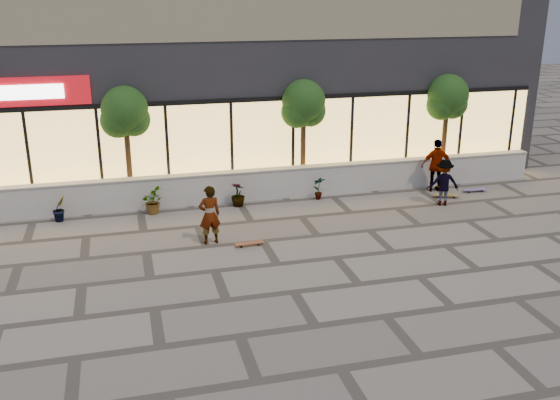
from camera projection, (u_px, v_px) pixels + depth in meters
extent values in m
plane|color=gray|center=(294.00, 292.00, 14.78)|extent=(80.00, 80.00, 0.00)
cube|color=silver|center=(238.00, 186.00, 21.04)|extent=(22.00, 0.35, 1.00)
cube|color=#B2AFA8|center=(237.00, 172.00, 20.87)|extent=(22.00, 0.42, 0.04)
cube|color=#28272D|center=(210.00, 57.00, 24.88)|extent=(24.00, 9.00, 8.50)
cube|color=#FFCB66|center=(232.00, 145.00, 21.55)|extent=(23.04, 0.05, 3.00)
cube|color=black|center=(231.00, 101.00, 21.03)|extent=(23.04, 0.08, 0.15)
cube|color=#AE0C15|center=(6.00, 93.00, 19.16)|extent=(5.00, 0.10, 0.90)
cube|color=white|center=(6.00, 93.00, 19.10)|extent=(3.40, 0.06, 0.45)
cube|color=brown|center=(228.00, 16.00, 20.17)|extent=(21.60, 0.05, 1.60)
imported|color=#133C16|center=(59.00, 209.00, 19.20)|extent=(0.57, 0.57, 0.81)
imported|color=#133C16|center=(152.00, 201.00, 19.87)|extent=(0.68, 0.77, 0.81)
imported|color=#133C16|center=(238.00, 194.00, 20.54)|extent=(0.64, 0.64, 0.81)
imported|color=#133C16|center=(319.00, 188.00, 21.21)|extent=(0.46, 0.35, 0.81)
cylinder|color=#473019|center=(128.00, 156.00, 20.48)|extent=(0.18, 0.18, 3.24)
sphere|color=#133C16|center=(125.00, 109.00, 19.99)|extent=(1.50, 1.50, 1.50)
sphere|color=#133C16|center=(118.00, 121.00, 20.00)|extent=(1.10, 1.10, 1.10)
sphere|color=#133C16|center=(133.00, 120.00, 20.21)|extent=(1.10, 1.10, 1.10)
cylinder|color=#473019|center=(303.00, 145.00, 21.92)|extent=(0.18, 0.18, 3.24)
sphere|color=#133C16|center=(304.00, 101.00, 21.42)|extent=(1.50, 1.50, 1.50)
sphere|color=#133C16|center=(297.00, 112.00, 21.43)|extent=(1.10, 1.10, 1.10)
sphere|color=#133C16|center=(310.00, 111.00, 21.64)|extent=(1.10, 1.10, 1.10)
cylinder|color=#473019|center=(444.00, 136.00, 23.23)|extent=(0.18, 0.18, 3.24)
sphere|color=#133C16|center=(448.00, 95.00, 22.74)|extent=(1.50, 1.50, 1.50)
sphere|color=#133C16|center=(442.00, 105.00, 22.75)|extent=(1.10, 1.10, 1.10)
sphere|color=#133C16|center=(452.00, 104.00, 22.96)|extent=(1.10, 1.10, 1.10)
imported|color=white|center=(210.00, 215.00, 17.38)|extent=(0.66, 0.47, 1.69)
imported|color=silver|center=(437.00, 165.00, 21.93)|extent=(1.16, 0.66, 1.87)
imported|color=maroon|center=(444.00, 183.00, 20.53)|extent=(1.12, 0.82, 1.55)
cube|color=brown|center=(249.00, 243.00, 17.41)|extent=(0.83, 0.26, 0.02)
cylinder|color=black|center=(257.00, 243.00, 17.57)|extent=(0.06, 0.04, 0.06)
cylinder|color=black|center=(259.00, 245.00, 17.44)|extent=(0.06, 0.04, 0.06)
cylinder|color=black|center=(240.00, 245.00, 17.42)|extent=(0.06, 0.04, 0.06)
cylinder|color=black|center=(241.00, 247.00, 17.29)|extent=(0.06, 0.04, 0.06)
cube|color=olive|center=(446.00, 195.00, 21.46)|extent=(0.90, 0.48, 0.02)
cylinder|color=black|center=(453.00, 196.00, 21.54)|extent=(0.07, 0.05, 0.06)
cylinder|color=black|center=(454.00, 198.00, 21.39)|extent=(0.07, 0.05, 0.06)
cylinder|color=black|center=(438.00, 196.00, 21.57)|extent=(0.07, 0.05, 0.06)
cylinder|color=black|center=(438.00, 197.00, 21.42)|extent=(0.07, 0.05, 0.06)
cube|color=#665298|center=(475.00, 189.00, 22.07)|extent=(0.85, 0.26, 0.02)
cylinder|color=black|center=(480.00, 190.00, 22.20)|extent=(0.06, 0.04, 0.06)
cylinder|color=black|center=(482.00, 191.00, 22.06)|extent=(0.06, 0.04, 0.06)
cylinder|color=black|center=(467.00, 191.00, 22.11)|extent=(0.06, 0.04, 0.06)
cylinder|color=black|center=(469.00, 192.00, 21.97)|extent=(0.06, 0.04, 0.06)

